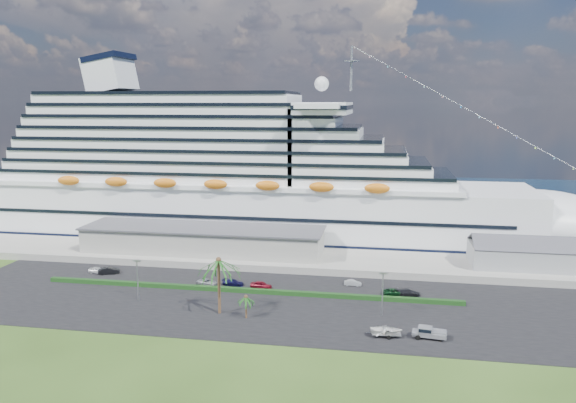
% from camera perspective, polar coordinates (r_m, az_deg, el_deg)
% --- Properties ---
extents(ground, '(420.00, 420.00, 0.00)m').
position_cam_1_polar(ground, '(102.04, -2.10, -12.47)').
color(ground, '#2B4416').
rests_on(ground, ground).
extents(asphalt_lot, '(140.00, 38.00, 0.12)m').
position_cam_1_polar(asphalt_lot, '(112.05, -0.92, -10.32)').
color(asphalt_lot, black).
rests_on(asphalt_lot, ground).
extents(wharf, '(240.00, 20.00, 1.80)m').
position_cam_1_polar(wharf, '(138.98, 1.31, -5.88)').
color(wharf, gray).
rests_on(wharf, ground).
extents(water, '(420.00, 160.00, 0.02)m').
position_cam_1_polar(water, '(226.44, 4.69, 0.11)').
color(water, black).
rests_on(water, ground).
extents(cruise_ship, '(191.00, 38.00, 54.00)m').
position_cam_1_polar(cruise_ship, '(163.05, -4.91, 2.14)').
color(cruise_ship, silver).
rests_on(cruise_ship, ground).
extents(terminal_building, '(61.00, 15.00, 6.30)m').
position_cam_1_polar(terminal_building, '(143.62, -8.62, -3.77)').
color(terminal_building, gray).
rests_on(terminal_building, wharf).
extents(port_shed, '(24.00, 12.31, 7.37)m').
position_cam_1_polar(port_shed, '(140.43, 22.89, -5.04)').
color(port_shed, gray).
rests_on(port_shed, wharf).
extents(hedge, '(88.00, 1.10, 0.90)m').
position_cam_1_polar(hedge, '(118.12, -4.33, -9.00)').
color(hedge, black).
rests_on(hedge, asphalt_lot).
extents(lamp_post_left, '(1.60, 0.35, 8.27)m').
position_cam_1_polar(lamp_post_left, '(115.95, -15.05, -7.21)').
color(lamp_post_left, gray).
rests_on(lamp_post_left, asphalt_lot).
extents(lamp_post_right, '(1.60, 0.35, 8.27)m').
position_cam_1_polar(lamp_post_right, '(105.71, 9.59, -8.70)').
color(lamp_post_right, gray).
rests_on(lamp_post_right, asphalt_lot).
extents(palm_tall, '(8.82, 8.82, 11.13)m').
position_cam_1_polar(palm_tall, '(104.99, -7.06, -6.55)').
color(palm_tall, '#47301E').
rests_on(palm_tall, ground).
extents(palm_short, '(3.53, 3.53, 4.56)m').
position_cam_1_polar(palm_short, '(103.94, -4.29, -9.89)').
color(palm_short, '#47301E').
rests_on(palm_short, ground).
extents(parked_car_0, '(4.29, 2.08, 1.41)m').
position_cam_1_polar(parked_car_0, '(137.65, -18.79, -6.62)').
color(parked_car_0, silver).
rests_on(parked_car_0, asphalt_lot).
extents(parked_car_1, '(5.02, 3.42, 1.57)m').
position_cam_1_polar(parked_car_1, '(136.16, -17.73, -6.71)').
color(parked_car_1, black).
rests_on(parked_car_1, asphalt_lot).
extents(parked_car_2, '(4.78, 3.03, 1.23)m').
position_cam_1_polar(parked_car_2, '(123.62, -8.23, -8.12)').
color(parked_car_2, '#979CA0').
rests_on(parked_car_2, asphalt_lot).
extents(parked_car_3, '(4.77, 2.15, 1.36)m').
position_cam_1_polar(parked_car_3, '(122.59, -5.59, -8.18)').
color(parked_car_3, '#11103A').
rests_on(parked_car_3, asphalt_lot).
extents(parked_car_4, '(4.85, 2.70, 1.56)m').
position_cam_1_polar(parked_car_4, '(120.19, -2.74, -8.47)').
color(parked_car_4, maroon).
rests_on(parked_car_4, asphalt_lot).
extents(parked_car_5, '(3.74, 1.39, 1.22)m').
position_cam_1_polar(parked_car_5, '(122.70, 6.60, -8.22)').
color(parked_car_5, '#ACB0B4').
rests_on(parked_car_5, asphalt_lot).
extents(parked_car_6, '(5.14, 3.53, 1.31)m').
position_cam_1_polar(parked_car_6, '(118.38, 10.71, -9.00)').
color(parked_car_6, black).
rests_on(parked_car_6, asphalt_lot).
extents(parked_car_7, '(4.75, 1.97, 1.37)m').
position_cam_1_polar(parked_car_7, '(118.62, 12.15, -9.00)').
color(parked_car_7, black).
rests_on(parked_car_7, asphalt_lot).
extents(pickup_truck, '(5.82, 2.71, 1.98)m').
position_cam_1_polar(pickup_truck, '(99.00, 14.11, -12.76)').
color(pickup_truck, black).
rests_on(pickup_truck, asphalt_lot).
extents(boat_trailer, '(6.24, 4.29, 1.76)m').
position_cam_1_polar(boat_trailer, '(98.09, 9.96, -12.77)').
color(boat_trailer, gray).
rests_on(boat_trailer, asphalt_lot).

